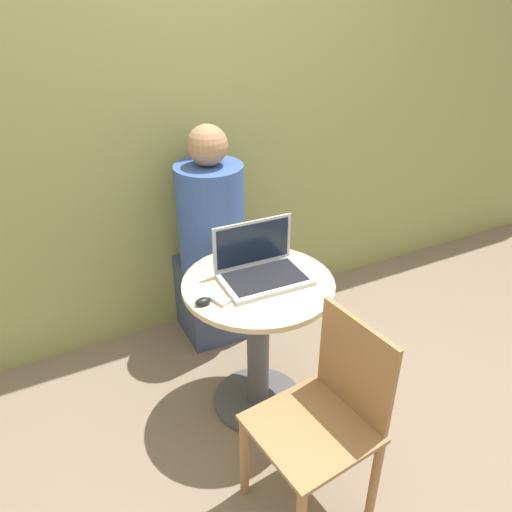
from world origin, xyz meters
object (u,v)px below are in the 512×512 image
at_px(chair_empty, 325,419).
at_px(person_seated, 209,253).
at_px(cell_phone, 220,299).
at_px(laptop, 261,267).

bearing_deg(chair_empty, person_seated, 87.82).
bearing_deg(cell_phone, laptop, 20.95).
bearing_deg(cell_phone, person_seated, 71.71).
distance_m(laptop, chair_empty, 0.69).
height_order(cell_phone, chair_empty, chair_empty).
bearing_deg(laptop, person_seated, 90.25).
distance_m(cell_phone, chair_empty, 0.62).
bearing_deg(person_seated, cell_phone, -108.29).
xyz_separation_m(laptop, person_seated, (-0.00, 0.62, -0.23)).
relative_size(laptop, person_seated, 0.31).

